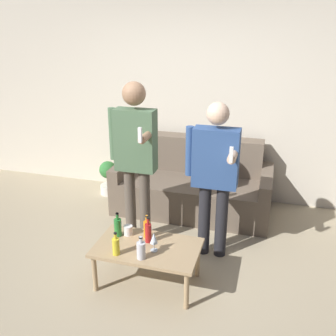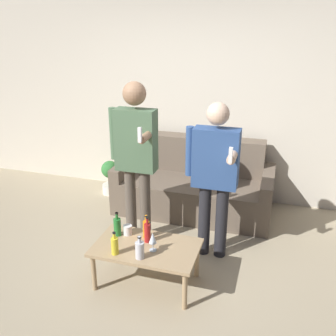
{
  "view_description": "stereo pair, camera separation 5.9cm",
  "coord_description": "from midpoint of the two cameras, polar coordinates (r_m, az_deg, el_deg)",
  "views": [
    {
      "loc": [
        1.02,
        -2.72,
        2.26
      ],
      "look_at": [
        0.08,
        0.55,
        0.95
      ],
      "focal_mm": 40.0,
      "sensor_mm": 36.0,
      "label": 1
    },
    {
      "loc": [
        1.08,
        -2.7,
        2.26
      ],
      "look_at": [
        0.08,
        0.55,
        0.95
      ],
      "focal_mm": 40.0,
      "sensor_mm": 36.0,
      "label": 2
    }
  ],
  "objects": [
    {
      "name": "bottle_yellow",
      "position": [
        3.25,
        -3.81,
        -12.29
      ],
      "size": [
        0.08,
        0.08,
        0.21
      ],
      "color": "silver",
      "rests_on": "coffee_table"
    },
    {
      "name": "person_standing_right",
      "position": [
        3.64,
        7.57,
        -0.44
      ],
      "size": [
        0.52,
        0.42,
        1.6
      ],
      "color": "#232328",
      "rests_on": "ground_plane"
    },
    {
      "name": "coffee_table",
      "position": [
        3.46,
        -2.82,
        -12.44
      ],
      "size": [
        0.94,
        0.56,
        0.39
      ],
      "color": "tan",
      "rests_on": "ground_plane"
    },
    {
      "name": "couch",
      "position": [
        4.82,
        4.45,
        -2.72
      ],
      "size": [
        1.94,
        0.89,
        0.9
      ],
      "color": "#6B5B4C",
      "rests_on": "ground_plane"
    },
    {
      "name": "wine_glass_near",
      "position": [
        3.32,
        -1.82,
        -10.68
      ],
      "size": [
        0.07,
        0.07,
        0.18
      ],
      "color": "silver",
      "rests_on": "coffee_table"
    },
    {
      "name": "bottle_green",
      "position": [
        3.53,
        -2.86,
        -9.19
      ],
      "size": [
        0.06,
        0.06,
        0.23
      ],
      "color": "orange",
      "rests_on": "coffee_table"
    },
    {
      "name": "cup_on_table",
      "position": [
        3.6,
        -5.7,
        -9.37
      ],
      "size": [
        0.08,
        0.08,
        0.09
      ],
      "color": "white",
      "rests_on": "coffee_table"
    },
    {
      "name": "wall_back",
      "position": [
        5.01,
        4.73,
        10.57
      ],
      "size": [
        8.0,
        0.06,
        2.7
      ],
      "color": "beige",
      "rests_on": "ground_plane"
    },
    {
      "name": "bottle_orange",
      "position": [
        3.32,
        -7.61,
        -11.59
      ],
      "size": [
        0.06,
        0.06,
        0.21
      ],
      "color": "yellow",
      "rests_on": "coffee_table"
    },
    {
      "name": "bottle_dark",
      "position": [
        3.45,
        -2.66,
        -9.73
      ],
      "size": [
        0.06,
        0.06,
        0.25
      ],
      "color": "#B21E1E",
      "rests_on": "coffee_table"
    },
    {
      "name": "bottle_red",
      "position": [
        3.58,
        -7.26,
        -8.81
      ],
      "size": [
        0.07,
        0.07,
        0.24
      ],
      "color": "#23752D",
      "rests_on": "coffee_table"
    },
    {
      "name": "potted_plant",
      "position": [
        5.32,
        -8.48,
        -1.25
      ],
      "size": [
        0.24,
        0.24,
        0.48
      ],
      "color": "silver",
      "rests_on": "ground_plane"
    },
    {
      "name": "person_standing_left",
      "position": [
        3.83,
        -4.51,
        2.49
      ],
      "size": [
        0.49,
        0.44,
        1.75
      ],
      "color": "brown",
      "rests_on": "ground_plane"
    },
    {
      "name": "ground_plane",
      "position": [
        3.68,
        -3.42,
        -16.84
      ],
      "size": [
        16.0,
        16.0,
        0.0
      ],
      "primitive_type": "plane",
      "color": "tan"
    }
  ]
}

